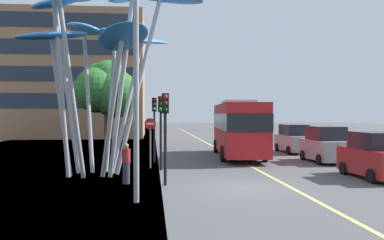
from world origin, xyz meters
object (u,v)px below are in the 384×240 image
traffic_light_kerb_far (161,117)px  no_entry_sign (150,135)px  leaf_sculpture (95,28)px  car_parked_near (377,157)px  car_parked_mid (326,146)px  traffic_light_island_mid (154,116)px  street_lamp (149,33)px  pedestrian (126,164)px  traffic_light_kerb_near (165,119)px  red_bus (238,126)px  car_parked_far (294,139)px

traffic_light_kerb_far → no_entry_sign: size_ratio=1.42×
leaf_sculpture → traffic_light_kerb_far: leaf_sculpture is taller
car_parked_near → car_parked_mid: 6.17m
traffic_light_kerb_far → traffic_light_island_mid: (-0.31, 3.41, 0.04)m
traffic_light_kerb_far → car_parked_mid: size_ratio=0.92×
car_parked_near → no_entry_sign: 10.96m
car_parked_near → traffic_light_kerb_far: bearing=160.4°
car_parked_mid → no_entry_sign: size_ratio=1.54×
traffic_light_kerb_far → street_lamp: bearing=-94.1°
traffic_light_kerb_far → car_parked_mid: (9.80, 2.78, -1.72)m
leaf_sculpture → car_parked_mid: (12.89, 3.98, -5.88)m
no_entry_sign → car_parked_mid: bearing=10.1°
car_parked_near → pedestrian: bearing=-177.9°
traffic_light_kerb_near → red_bus: bearing=64.0°
traffic_light_kerb_far → car_parked_near: (9.51, -3.38, -1.75)m
traffic_light_kerb_far → car_parked_near: bearing=-19.6°
car_parked_mid → street_lamp: size_ratio=0.47×
traffic_light_kerb_near → no_entry_sign: traffic_light_kerb_near is taller
street_lamp → traffic_light_island_mid: bearing=88.8°
traffic_light_kerb_far → pedestrian: 4.49m
no_entry_sign → red_bus: bearing=42.3°
leaf_sculpture → car_parked_far: leaf_sculpture is taller
traffic_light_kerb_far → car_parked_far: traffic_light_kerb_far is taller
traffic_light_island_mid → car_parked_mid: traffic_light_island_mid is taller
traffic_light_island_mid → car_parked_mid: (10.11, -0.63, -1.76)m
street_lamp → traffic_light_kerb_near: bearing=78.3°
traffic_light_kerb_near → traffic_light_island_mid: (-0.40, 7.81, 0.09)m
traffic_light_kerb_far → pedestrian: (-1.49, -3.79, -1.88)m
traffic_light_kerb_far → street_lamp: street_lamp is taller
traffic_light_kerb_near → car_parked_far: bearing=53.3°
traffic_light_kerb_near → no_entry_sign: size_ratio=1.39×
car_parked_far → traffic_light_kerb_near: bearing=-126.7°
red_bus → car_parked_far: bearing=29.7°
red_bus → street_lamp: bearing=-113.0°
no_entry_sign → car_parked_near: bearing=-23.3°
no_entry_sign → street_lamp: bearing=-90.0°
leaf_sculpture → traffic_light_kerb_near: (3.18, -3.21, -4.21)m
car_parked_far → car_parked_mid: bearing=-92.0°
car_parked_mid → street_lamp: street_lamp is taller
leaf_sculpture → street_lamp: leaf_sculpture is taller
car_parked_mid → street_lamp: bearing=-135.3°
red_bus → street_lamp: 15.21m
traffic_light_island_mid → car_parked_far: bearing=28.1°
car_parked_near → leaf_sculpture: bearing=170.2°
traffic_light_kerb_near → traffic_light_kerb_far: (-0.09, 4.40, 0.05)m
traffic_light_kerb_near → no_entry_sign: (-0.62, 5.34, -0.91)m
traffic_light_island_mid → traffic_light_kerb_near: bearing=-87.1°
traffic_light_kerb_near → car_parked_far: size_ratio=0.83×
car_parked_near → no_entry_sign: no_entry_sign is taller
car_parked_near → car_parked_far: size_ratio=0.91×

